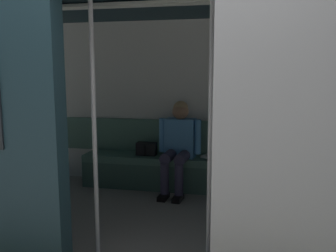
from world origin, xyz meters
The scene contains 7 objects.
train_car centered at (0.07, -1.19, 1.53)m, with size 6.40×2.71×2.33m.
bench_seat centered at (0.00, -2.20, 0.33)m, with size 2.71×0.44×0.43m.
person_seated centered at (0.07, -2.15, 0.66)m, with size 0.55×0.70×1.16m.
handbag centered at (0.52, -2.24, 0.52)m, with size 0.26×0.15×0.17m.
book centered at (-0.32, -2.29, 0.45)m, with size 0.15×0.22×0.03m, color silver.
grab_pole_door centered at (0.45, -0.40, 1.09)m, with size 0.04×0.04×2.19m, color silver.
grab_pole_far centered at (-0.45, -0.53, 1.09)m, with size 0.04×0.04×2.19m, color silver.
Camera 1 is at (-0.66, 2.15, 1.50)m, focal length 37.29 mm.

